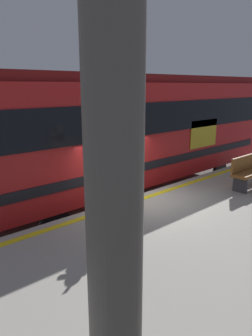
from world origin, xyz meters
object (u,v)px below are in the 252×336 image
Objects in this scene: handbag at (111,215)px; station_column at (114,197)px; passenger at (123,170)px; train_carriage at (132,127)px; bench at (251,170)px.

station_column reaches higher than handbag.
train_carriage is at bearing -135.72° from passenger.
train_carriage is 4.04m from passenger.
bench is at bearing -160.78° from station_column.
station_column is (5.88, 6.12, 0.61)m from train_carriage.
train_carriage is at bearing -133.86° from station_column.
passenger is at bearing -132.20° from station_column.
passenger is at bearing -12.78° from bench.
bench reaches higher than handbag.
station_column reaches higher than bench.
passenger is 0.98m from handbag.
handbag is 0.22× the size of bench.
handbag is at bearing 16.26° from passenger.
station_column reaches higher than train_carriage.
passenger is at bearing -163.74° from handbag.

